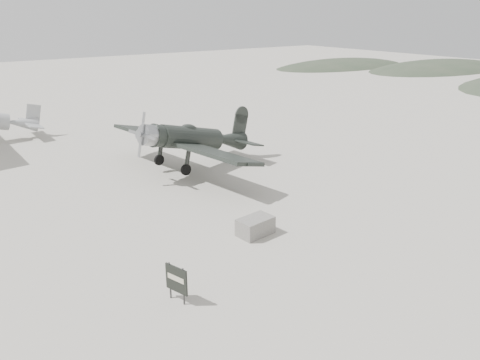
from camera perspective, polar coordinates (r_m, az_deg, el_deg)
name	(u,v)px	position (r m, az deg, el deg)	size (l,w,h in m)	color
ground	(236,216)	(21.46, -0.52, -4.41)	(160.00, 160.00, 0.00)	#9D978B
hill_east_north	(440,69)	(84.17, 23.18, 12.38)	(36.00, 18.00, 6.00)	#2F3C2C
hill_northeast	(341,66)	(83.44, 12.27, 13.44)	(32.00, 16.00, 5.20)	#2F3C2C
lowwing_monoplane	(195,139)	(27.17, -5.52, 5.04)	(8.03, 11.18, 3.59)	black
equipment_block	(255,226)	(19.62, 1.88, -5.66)	(1.49, 0.93, 0.74)	#5F5C59
sign_board	(176,280)	(15.34, -7.75, -11.99)	(0.33, 0.88, 1.30)	#333333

